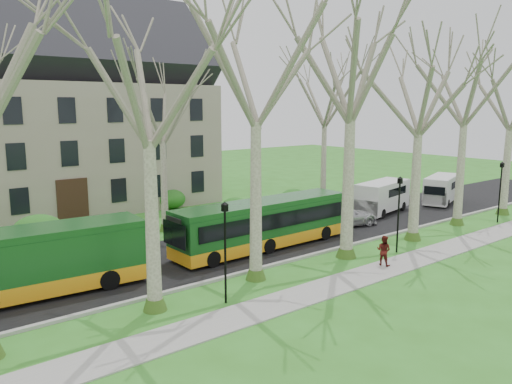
% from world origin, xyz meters
% --- Properties ---
extents(ground, '(120.00, 120.00, 0.00)m').
position_xyz_m(ground, '(0.00, 0.00, 0.00)').
color(ground, '#337621').
rests_on(ground, ground).
extents(sidewalk, '(70.00, 2.00, 0.06)m').
position_xyz_m(sidewalk, '(0.00, -2.50, 0.03)').
color(sidewalk, gray).
rests_on(sidewalk, ground).
extents(road, '(80.00, 8.00, 0.06)m').
position_xyz_m(road, '(0.00, 5.50, 0.03)').
color(road, black).
rests_on(road, ground).
extents(curb, '(80.00, 0.25, 0.14)m').
position_xyz_m(curb, '(0.00, 1.50, 0.07)').
color(curb, '#A5A39E').
rests_on(curb, ground).
extents(building, '(26.50, 12.20, 16.00)m').
position_xyz_m(building, '(-6.00, 24.00, 8.07)').
color(building, gray).
rests_on(building, ground).
extents(tree_row_verge, '(49.00, 7.00, 14.00)m').
position_xyz_m(tree_row_verge, '(0.00, 0.30, 7.00)').
color(tree_row_verge, gray).
rests_on(tree_row_verge, ground).
extents(tree_row_far, '(33.00, 7.00, 12.00)m').
position_xyz_m(tree_row_far, '(-1.33, 11.00, 6.00)').
color(tree_row_far, gray).
rests_on(tree_row_far, ground).
extents(lamp_row, '(36.22, 0.22, 4.30)m').
position_xyz_m(lamp_row, '(-0.00, -1.00, 2.57)').
color(lamp_row, black).
rests_on(lamp_row, ground).
extents(hedges, '(30.60, 8.60, 2.00)m').
position_xyz_m(hedges, '(-4.67, 14.00, 1.00)').
color(hedges, '#214E16').
rests_on(hedges, ground).
extents(bus_follow, '(11.65, 2.62, 2.90)m').
position_xyz_m(bus_follow, '(0.53, 4.37, 1.51)').
color(bus_follow, '#154C1C').
rests_on(bus_follow, road).
extents(sedan, '(5.36, 3.18, 1.46)m').
position_xyz_m(sedan, '(8.26, 5.10, 0.79)').
color(sedan, silver).
rests_on(sedan, road).
extents(van_a, '(5.90, 3.12, 2.45)m').
position_xyz_m(van_a, '(13.95, 6.13, 1.28)').
color(van_a, silver).
rests_on(van_a, road).
extents(van_b, '(5.69, 3.59, 2.33)m').
position_xyz_m(van_b, '(21.21, 5.45, 1.23)').
color(van_b, silver).
rests_on(van_b, road).
extents(pedestrian_b, '(0.77, 0.90, 1.59)m').
position_xyz_m(pedestrian_b, '(3.32, -2.09, 0.86)').
color(pedestrian_b, '#4E1512').
rests_on(pedestrian_b, sidewalk).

